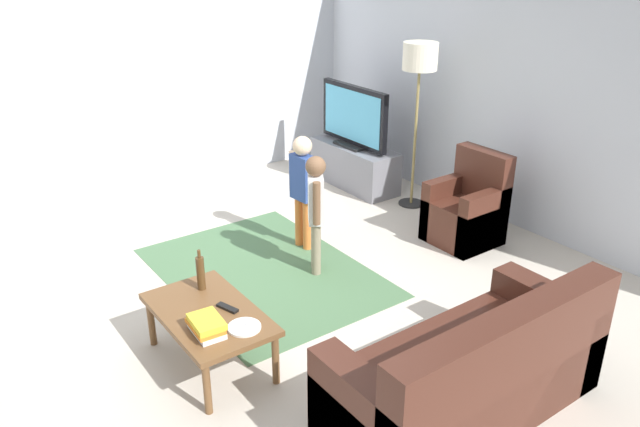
{
  "coord_description": "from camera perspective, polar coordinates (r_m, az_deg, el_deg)",
  "views": [
    {
      "loc": [
        3.85,
        -2.18,
        2.74
      ],
      "look_at": [
        0.0,
        0.6,
        0.65
      ],
      "focal_mm": 35.15,
      "sensor_mm": 36.0,
      "label": 1
    }
  ],
  "objects": [
    {
      "name": "ground",
      "position": [
        5.2,
        -5.42,
        -8.13
      ],
      "size": [
        7.8,
        7.8,
        0.0
      ],
      "primitive_type": "plane",
      "color": "beige"
    },
    {
      "name": "wall_left",
      "position": [
        7.32,
        -18.2,
        11.66
      ],
      "size": [
        0.12,
        6.0,
        2.7
      ],
      "primitive_type": "cube",
      "color": "silver",
      "rests_on": "ground"
    },
    {
      "name": "wall_back",
      "position": [
        6.6,
        17.46,
        10.53
      ],
      "size": [
        6.0,
        0.12,
        2.7
      ],
      "primitive_type": "cube",
      "color": "silver",
      "rests_on": "ground"
    },
    {
      "name": "book_stack",
      "position": [
        4.13,
        -10.31,
        -10.02
      ],
      "size": [
        0.3,
        0.21,
        0.1
      ],
      "color": "white",
      "rests_on": "coffee_table"
    },
    {
      "name": "area_rug",
      "position": [
        5.65,
        -5.08,
        -5.3
      ],
      "size": [
        2.2,
        1.6,
        0.01
      ],
      "primitive_type": "cube",
      "color": "#4C724C",
      "rests_on": "ground"
    },
    {
      "name": "coffee_table",
      "position": [
        4.39,
        -10.1,
        -9.31
      ],
      "size": [
        1.0,
        0.6,
        0.42
      ],
      "color": "brown",
      "rests_on": "ground"
    },
    {
      "name": "bottle",
      "position": [
        4.57,
        -10.82,
        -5.31
      ],
      "size": [
        0.06,
        0.06,
        0.31
      ],
      "color": "#4C3319",
      "rests_on": "coffee_table"
    },
    {
      "name": "tv_remote",
      "position": [
        4.36,
        -8.44,
        -8.49
      ],
      "size": [
        0.18,
        0.1,
        0.02
      ],
      "primitive_type": "cube",
      "rotation": [
        0.0,
        0.0,
        0.31
      ],
      "color": "black",
      "rests_on": "coffee_table"
    },
    {
      "name": "plate",
      "position": [
        4.16,
        -6.9,
        -10.25
      ],
      "size": [
        0.22,
        0.22,
        0.02
      ],
      "color": "white",
      "rests_on": "coffee_table"
    },
    {
      "name": "couch",
      "position": [
        4.06,
        13.88,
        -14.25
      ],
      "size": [
        0.8,
        1.8,
        0.86
      ],
      "color": "#472319",
      "rests_on": "ground"
    },
    {
      "name": "child_near_tv",
      "position": [
        5.82,
        -1.58,
        2.87
      ],
      "size": [
        0.37,
        0.18,
        1.11
      ],
      "color": "orange",
      "rests_on": "ground"
    },
    {
      "name": "armchair",
      "position": [
        6.26,
        13.34,
        0.12
      ],
      "size": [
        0.6,
        0.6,
        0.9
      ],
      "color": "#472319",
      "rests_on": "ground"
    },
    {
      "name": "child_center",
      "position": [
        5.37,
        -0.39,
        0.87
      ],
      "size": [
        0.32,
        0.23,
        1.08
      ],
      "color": "gray",
      "rests_on": "ground"
    },
    {
      "name": "floor_lamp",
      "position": [
        6.68,
        9.07,
        13.16
      ],
      "size": [
        0.36,
        0.36,
        1.78
      ],
      "color": "#262626",
      "rests_on": "ground"
    },
    {
      "name": "tv_stand",
      "position": [
        7.52,
        3.12,
        4.34
      ],
      "size": [
        1.2,
        0.44,
        0.5
      ],
      "color": "slate",
      "rests_on": "ground"
    },
    {
      "name": "tv",
      "position": [
        7.33,
        3.1,
        8.77
      ],
      "size": [
        1.1,
        0.28,
        0.71
      ],
      "color": "black",
      "rests_on": "tv_stand"
    }
  ]
}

